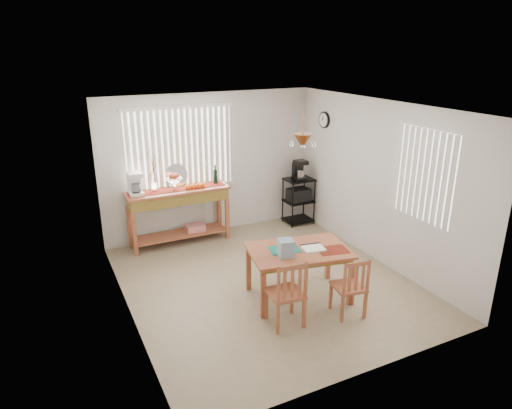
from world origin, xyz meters
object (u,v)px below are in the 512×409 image
chair_left (287,294)px  chair_right (350,287)px  sideboard (179,203)px  wire_cart (299,196)px  cart_items (299,170)px  dining_table (299,255)px

chair_left → chair_right: chair_left is taller
sideboard → wire_cart: bearing=-2.1°
wire_cart → chair_left: same height
cart_items → chair_right: cart_items is taller
wire_cart → chair_left: size_ratio=1.00×
wire_cart → chair_left: 3.57m
cart_items → dining_table: size_ratio=0.25×
dining_table → cart_items: bearing=59.0°
chair_left → chair_right: bearing=-10.8°
wire_cart → dining_table: 2.85m
dining_table → chair_left: (-0.49, -0.54, -0.20)m
cart_items → chair_left: bearing=-123.4°
wire_cart → chair_right: 3.34m
chair_left → chair_right: 0.87m
chair_left → chair_right: (0.85, -0.16, -0.04)m
chair_right → dining_table: bearing=117.3°
cart_items → chair_left: 3.63m
sideboard → wire_cart: 2.41m
wire_cart → chair_right: (-1.11, -3.14, -0.14)m
dining_table → chair_left: bearing=-132.6°
sideboard → cart_items: 2.42m
sideboard → cart_items: cart_items is taller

